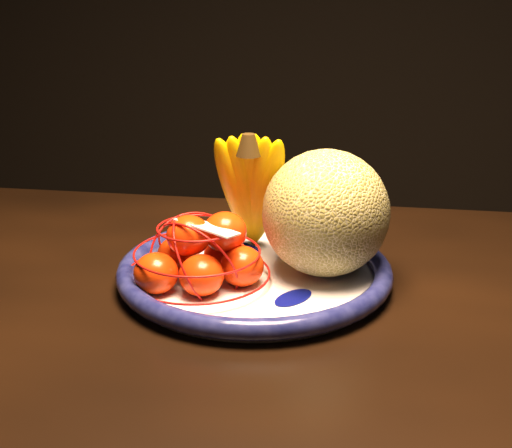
% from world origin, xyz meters
% --- Properties ---
extents(dining_table, '(1.48, 0.90, 0.73)m').
position_xyz_m(dining_table, '(-0.04, -0.06, 0.66)').
color(dining_table, black).
rests_on(dining_table, ground).
extents(fruit_bowl, '(0.32, 0.32, 0.03)m').
position_xyz_m(fruit_bowl, '(-0.23, 0.06, 0.75)').
color(fruit_bowl, white).
rests_on(fruit_bowl, dining_table).
extents(cantaloupe, '(0.15, 0.15, 0.15)m').
position_xyz_m(cantaloupe, '(-0.15, 0.08, 0.82)').
color(cantaloupe, olive).
rests_on(cantaloupe, fruit_bowl).
extents(banana_bunch, '(0.12, 0.11, 0.17)m').
position_xyz_m(banana_bunch, '(-0.25, 0.13, 0.83)').
color(banana_bunch, '#EAAE02').
rests_on(banana_bunch, fruit_bowl).
extents(mandarin_bag, '(0.20, 0.20, 0.10)m').
position_xyz_m(mandarin_bag, '(-0.29, 0.02, 0.78)').
color(mandarin_bag, '#FF2E05').
rests_on(mandarin_bag, fruit_bowl).
extents(price_tag, '(0.08, 0.05, 0.01)m').
position_xyz_m(price_tag, '(-0.28, 0.01, 0.82)').
color(price_tag, white).
rests_on(price_tag, mandarin_bag).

